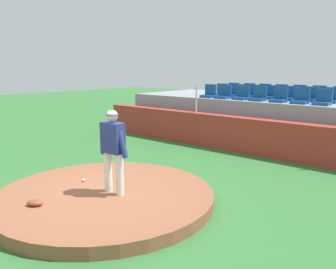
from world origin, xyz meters
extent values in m
plane|color=#326D33|center=(0.00, 0.00, 0.00)|extent=(60.00, 60.00, 0.00)
cylinder|color=brown|center=(0.00, 0.00, 0.12)|extent=(4.47, 4.47, 0.23)
cylinder|color=white|center=(0.03, 0.09, 0.65)|extent=(0.16, 0.16, 0.84)
cylinder|color=white|center=(0.37, 0.09, 0.65)|extent=(0.16, 0.16, 0.84)
cube|color=navy|center=(0.20, 0.09, 1.38)|extent=(0.48, 0.26, 0.61)
cylinder|color=navy|center=(-0.05, 0.08, 1.34)|extent=(0.21, 0.11, 0.69)
cylinder|color=navy|center=(0.45, 0.10, 1.34)|extent=(0.31, 0.12, 0.68)
sphere|color=beige|center=(0.20, 0.09, 1.82)|extent=(0.23, 0.23, 0.23)
cone|color=navy|center=(0.20, 0.09, 1.90)|extent=(0.27, 0.27, 0.13)
sphere|color=white|center=(-0.85, 0.09, 0.27)|extent=(0.07, 0.07, 0.07)
ellipsoid|color=brown|center=(-0.40, -1.31, 0.29)|extent=(0.36, 0.33, 0.11)
cube|color=#A73329|center=(0.00, 5.71, 0.57)|extent=(12.29, 0.40, 1.15)
cylinder|color=silver|center=(-1.85, 5.71, 1.62)|extent=(0.06, 0.06, 0.94)
cube|color=gray|center=(0.00, 8.45, 0.80)|extent=(11.24, 4.24, 1.61)
cube|color=navy|center=(-2.08, 6.78, 1.66)|extent=(0.48, 0.44, 0.10)
cube|color=navy|center=(-2.08, 6.96, 1.91)|extent=(0.48, 0.08, 0.40)
cube|color=navy|center=(-1.40, 6.75, 1.66)|extent=(0.48, 0.44, 0.10)
cube|color=navy|center=(-1.40, 6.93, 1.91)|extent=(0.48, 0.08, 0.40)
cube|color=navy|center=(-0.69, 6.80, 1.66)|extent=(0.48, 0.44, 0.10)
cube|color=navy|center=(-0.69, 6.98, 1.91)|extent=(0.48, 0.08, 0.40)
cube|color=navy|center=(-0.02, 6.77, 1.66)|extent=(0.48, 0.44, 0.10)
cube|color=navy|center=(-0.02, 6.95, 1.91)|extent=(0.48, 0.08, 0.40)
cube|color=navy|center=(0.71, 6.79, 1.66)|extent=(0.48, 0.44, 0.10)
cube|color=navy|center=(0.71, 6.97, 1.91)|extent=(0.48, 0.08, 0.40)
cube|color=navy|center=(1.42, 6.79, 1.66)|extent=(0.48, 0.44, 0.10)
cube|color=navy|center=(1.42, 6.97, 1.91)|extent=(0.48, 0.08, 0.40)
cube|color=navy|center=(2.10, 6.80, 1.66)|extent=(0.48, 0.44, 0.10)
cube|color=navy|center=(2.10, 6.98, 1.91)|extent=(0.48, 0.08, 0.40)
cube|color=navy|center=(-2.11, 7.69, 1.66)|extent=(0.48, 0.44, 0.10)
cube|color=navy|center=(-2.11, 7.87, 1.91)|extent=(0.48, 0.08, 0.40)
cube|color=navy|center=(-1.43, 7.69, 1.66)|extent=(0.48, 0.44, 0.10)
cube|color=navy|center=(-1.43, 7.87, 1.91)|extent=(0.48, 0.08, 0.40)
cube|color=navy|center=(-0.73, 7.67, 1.66)|extent=(0.48, 0.44, 0.10)
cube|color=navy|center=(-0.73, 7.85, 1.91)|extent=(0.48, 0.08, 0.40)
cube|color=navy|center=(-0.01, 7.65, 1.66)|extent=(0.48, 0.44, 0.10)
cube|color=navy|center=(-0.01, 7.83, 1.91)|extent=(0.48, 0.08, 0.40)
cube|color=navy|center=(0.72, 7.65, 1.66)|extent=(0.48, 0.44, 0.10)
cube|color=navy|center=(0.72, 7.83, 1.91)|extent=(0.48, 0.08, 0.40)
cube|color=navy|center=(1.42, 7.69, 1.66)|extent=(0.48, 0.44, 0.10)
cube|color=navy|center=(1.42, 7.87, 1.91)|extent=(0.48, 0.08, 0.40)
cube|color=navy|center=(2.07, 7.68, 1.66)|extent=(0.48, 0.44, 0.10)
cube|color=navy|center=(2.07, 7.86, 1.91)|extent=(0.48, 0.08, 0.40)
cube|color=navy|center=(-2.08, 8.55, 1.66)|extent=(0.48, 0.44, 0.10)
cube|color=navy|center=(-2.08, 8.73, 1.91)|extent=(0.48, 0.08, 0.40)
cube|color=navy|center=(-1.37, 8.59, 1.66)|extent=(0.48, 0.44, 0.10)
cube|color=navy|center=(-1.37, 8.77, 1.91)|extent=(0.48, 0.08, 0.40)
cube|color=navy|center=(-0.70, 8.60, 1.66)|extent=(0.48, 0.44, 0.10)
cube|color=navy|center=(-0.70, 8.78, 1.91)|extent=(0.48, 0.08, 0.40)
cube|color=navy|center=(0.00, 8.56, 1.66)|extent=(0.48, 0.44, 0.10)
cube|color=navy|center=(0.00, 8.74, 1.91)|extent=(0.48, 0.08, 0.40)
cube|color=navy|center=(0.69, 8.60, 1.66)|extent=(0.48, 0.44, 0.10)
cube|color=navy|center=(0.69, 8.78, 1.91)|extent=(0.48, 0.08, 0.40)
cube|color=navy|center=(1.40, 8.59, 1.66)|extent=(0.48, 0.44, 0.10)
cube|color=navy|center=(1.40, 8.77, 1.91)|extent=(0.48, 0.08, 0.40)
camera|label=1|loc=(5.35, -4.24, 2.75)|focal=36.71mm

